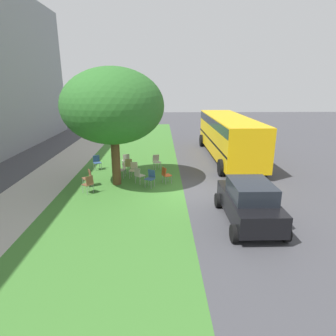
{
  "coord_description": "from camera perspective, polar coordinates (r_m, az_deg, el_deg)",
  "views": [
    {
      "loc": [
        -12.87,
        1.3,
        5.07
      ],
      "look_at": [
        1.12,
        0.94,
        0.91
      ],
      "focal_mm": 30.49,
      "sensor_mm": 36.0,
      "label": 1
    }
  ],
  "objects": [
    {
      "name": "chair_8",
      "position": [
        17.89,
        -14.03,
        1.32
      ],
      "size": [
        0.57,
        0.56,
        0.88
      ],
      "color": "#335184",
      "rests_on": "ground"
    },
    {
      "name": "chair_9",
      "position": [
        17.48,
        -2.31,
        1.46
      ],
      "size": [
        0.54,
        0.54,
        0.88
      ],
      "color": "#ADA393",
      "rests_on": "ground"
    },
    {
      "name": "grass_verge",
      "position": [
        13.96,
        -9.22,
        -4.94
      ],
      "size": [
        48.0,
        6.0,
        0.01
      ],
      "primitive_type": "cube",
      "color": "#3D752D",
      "rests_on": "ground"
    },
    {
      "name": "chair_2",
      "position": [
        14.47,
        -3.52,
        -1.81
      ],
      "size": [
        0.57,
        0.57,
        0.88
      ],
      "color": "#335184",
      "rests_on": "ground"
    },
    {
      "name": "chair_3",
      "position": [
        14.93,
        -5.86,
        -1.27
      ],
      "size": [
        0.59,
        0.59,
        0.88
      ],
      "color": "#ADA393",
      "rests_on": "ground"
    },
    {
      "name": "street_tree",
      "position": [
        14.41,
        -10.95,
        12.02
      ],
      "size": [
        4.99,
        4.99,
        5.86
      ],
      "color": "brown",
      "rests_on": "ground"
    },
    {
      "name": "chair_4",
      "position": [
        14.91,
        -0.46,
        -1.21
      ],
      "size": [
        0.56,
        0.57,
        0.88
      ],
      "color": "#C64C1E",
      "rests_on": "ground"
    },
    {
      "name": "chair_0",
      "position": [
        16.78,
        -7.89,
        0.66
      ],
      "size": [
        0.48,
        0.48,
        0.88
      ],
      "color": "olive",
      "rests_on": "ground"
    },
    {
      "name": "chair_6",
      "position": [
        17.93,
        -8.4,
        1.68
      ],
      "size": [
        0.53,
        0.53,
        0.88
      ],
      "color": "#ADA393",
      "rests_on": "ground"
    },
    {
      "name": "chair_1",
      "position": [
        15.95,
        -6.89,
        -0.14
      ],
      "size": [
        0.48,
        0.48,
        0.88
      ],
      "color": "beige",
      "rests_on": "ground"
    },
    {
      "name": "chair_5",
      "position": [
        14.1,
        -15.62,
        -2.91
      ],
      "size": [
        0.58,
        0.59,
        0.88
      ],
      "color": "brown",
      "rests_on": "ground"
    },
    {
      "name": "chair_7",
      "position": [
        16.06,
        -9.14,
        -0.12
      ],
      "size": [
        0.47,
        0.48,
        0.88
      ],
      "color": "#ADA393",
      "rests_on": "ground"
    },
    {
      "name": "sidewalk_strip",
      "position": [
        15.2,
        -25.94,
        -4.66
      ],
      "size": [
        48.0,
        2.8,
        0.01
      ],
      "primitive_type": "cube",
      "color": "#ADA89E",
      "rests_on": "ground"
    },
    {
      "name": "parked_car",
      "position": [
        11.09,
        15.89,
        -6.54
      ],
      "size": [
        3.7,
        1.92,
        1.65
      ],
      "color": "black",
      "rests_on": "ground"
    },
    {
      "name": "chair_10",
      "position": [
        15.07,
        -15.7,
        -1.66
      ],
      "size": [
        0.57,
        0.57,
        0.88
      ],
      "color": "brown",
      "rests_on": "ground"
    },
    {
      "name": "school_bus",
      "position": [
        20.29,
        11.99,
        6.81
      ],
      "size": [
        10.4,
        2.8,
        2.88
      ],
      "color": "yellow",
      "rests_on": "ground"
    },
    {
      "name": "ground",
      "position": [
        13.9,
        4.01,
        -4.88
      ],
      "size": [
        80.0,
        80.0,
        0.0
      ],
      "primitive_type": "plane",
      "color": "#424247"
    }
  ]
}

